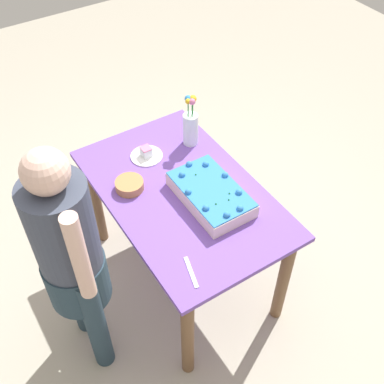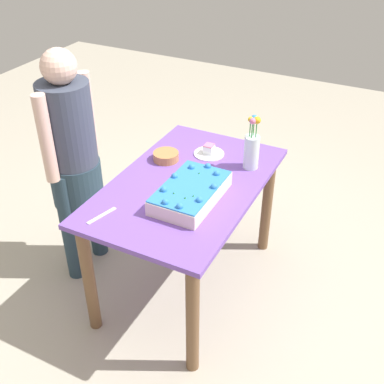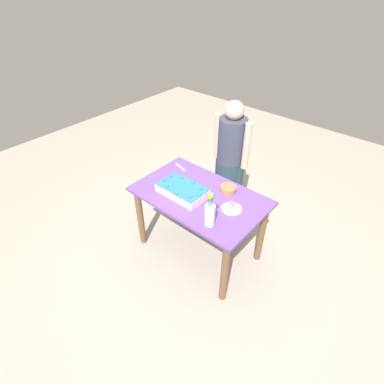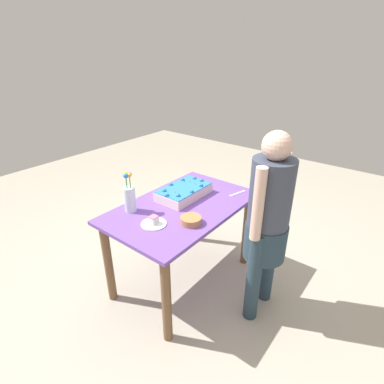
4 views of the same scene
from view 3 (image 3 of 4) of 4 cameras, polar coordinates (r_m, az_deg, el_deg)
ground_plane at (r=3.45m, az=1.26°, el=-10.80°), size 8.00×8.00×0.00m
dining_table at (r=3.00m, az=1.42°, el=-2.66°), size 1.28×0.79×0.78m
sheet_cake at (r=2.90m, az=-1.82°, el=0.39°), size 0.47×0.28×0.11m
serving_plate_with_slice at (r=2.76m, az=7.56°, el=-2.96°), size 0.19×0.19×0.07m
cake_knife at (r=3.32m, az=-2.22°, el=4.78°), size 0.18×0.07×0.00m
flower_vase at (r=2.52m, az=3.44°, el=-3.97°), size 0.09×0.09×0.33m
fruit_bowl at (r=2.97m, az=6.94°, el=0.60°), size 0.16×0.16×0.05m
person_standing at (r=3.41m, az=7.32°, el=6.82°), size 0.45×0.31×1.49m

